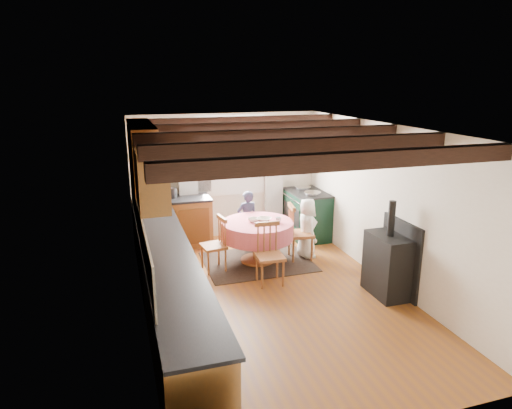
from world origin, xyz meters
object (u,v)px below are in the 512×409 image
object	(u,v)px
chair_near	(270,254)
child_right	(307,228)
aga_range	(307,214)
child_far	(247,219)
cup	(278,220)
chair_left	(213,244)
cast_iron_stove	(389,249)
chair_right	(301,232)
dining_table	(258,242)

from	to	relation	value
chair_near	child_right	bearing A→B (deg)	43.78
aga_range	child_far	xyz separation A→B (m)	(-1.27, -0.20, 0.07)
cup	child_far	bearing A→B (deg)	107.14
chair_left	aga_range	distance (m)	2.33
cast_iron_stove	child_right	distance (m)	1.77
chair_right	dining_table	bearing A→B (deg)	94.34
chair_right	aga_range	bearing A→B (deg)	-19.44
chair_left	chair_right	xyz separation A→B (m)	(1.53, 0.03, 0.04)
cup	chair_near	bearing A→B (deg)	-118.94
dining_table	child_far	xyz separation A→B (m)	(0.04, 0.75, 0.18)
chair_right	cup	world-z (taller)	chair_right
chair_left	chair_right	bearing A→B (deg)	83.00
child_right	cup	size ratio (longest dim) A/B	10.66
chair_left	chair_right	size ratio (longest dim) A/B	0.91
aga_range	child_far	world-z (taller)	child_far
cast_iron_stove	child_right	world-z (taller)	cast_iron_stove
chair_near	chair_left	xyz separation A→B (m)	(-0.71, 0.75, -0.02)
chair_right	child_right	xyz separation A→B (m)	(0.14, 0.06, 0.03)
aga_range	cup	world-z (taller)	aga_range
aga_range	cast_iron_stove	world-z (taller)	cast_iron_stove
dining_table	cast_iron_stove	bearing A→B (deg)	-49.84
child_far	child_right	xyz separation A→B (m)	(0.86, -0.75, -0.01)
dining_table	chair_right	world-z (taller)	chair_right
child_far	child_right	world-z (taller)	child_far
dining_table	chair_left	bearing A→B (deg)	-173.05
chair_near	child_right	xyz separation A→B (m)	(0.96, 0.84, 0.05)
cast_iron_stove	child_right	xyz separation A→B (m)	(-0.52, 1.68, -0.18)
cup	cast_iron_stove	bearing A→B (deg)	-54.26
chair_left	aga_range	bearing A→B (deg)	108.38
chair_right	cast_iron_stove	xyz separation A→B (m)	(0.66, -1.62, 0.21)
chair_near	cup	distance (m)	0.85
cast_iron_stove	child_far	distance (m)	2.80
dining_table	cast_iron_stove	xyz separation A→B (m)	(1.42, -1.68, 0.34)
cast_iron_stove	cup	world-z (taller)	cast_iron_stove
child_right	aga_range	bearing A→B (deg)	-22.91
chair_near	aga_range	xyz separation A→B (m)	(1.38, 1.79, -0.00)
chair_left	cast_iron_stove	size ratio (longest dim) A/B	0.64
dining_table	chair_left	distance (m)	0.79
cast_iron_stove	cup	xyz separation A→B (m)	(-1.10, 1.53, 0.07)
chair_left	cup	size ratio (longest dim) A/B	9.12
chair_left	cup	distance (m)	1.14
dining_table	child_right	xyz separation A→B (m)	(0.89, -0.00, 0.16)
chair_left	chair_near	bearing A→B (deg)	35.45
chair_near	child_right	world-z (taller)	child_right
dining_table	chair_near	size ratio (longest dim) A/B	1.27
dining_table	chair_near	world-z (taller)	chair_near
chair_left	child_far	bearing A→B (deg)	127.74
chair_left	child_right	distance (m)	1.68
aga_range	cup	size ratio (longest dim) A/B	10.34
chair_near	cup	bearing A→B (deg)	63.88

